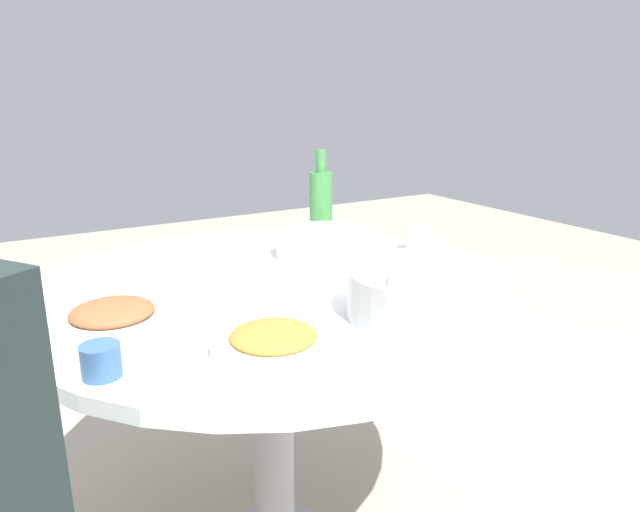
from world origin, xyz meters
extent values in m
cylinder|color=#99999E|center=(0.00, 0.00, 0.37)|extent=(0.10, 0.10, 0.68)
cylinder|color=silver|center=(0.00, 0.00, 0.72)|extent=(1.11, 1.11, 0.03)
cylinder|color=#B2B5BA|center=(-0.33, -0.19, 0.79)|extent=(0.32, 0.32, 0.09)
ellipsoid|color=white|center=(-0.33, -0.19, 0.79)|extent=(0.26, 0.26, 0.10)
cube|color=white|center=(-0.40, -0.13, 0.84)|extent=(0.14, 0.15, 0.01)
cylinder|color=silver|center=(0.13, -0.24, 0.77)|extent=(0.28, 0.28, 0.07)
cylinder|color=#311C10|center=(0.13, -0.24, 0.77)|extent=(0.25, 0.25, 0.05)
cylinder|color=silver|center=(0.13, -0.24, 0.80)|extent=(0.20, 0.25, 0.01)
cylinder|color=silver|center=(0.32, 0.11, 0.75)|extent=(0.23, 0.23, 0.03)
ellipsoid|color=#D0B185|center=(0.32, 0.11, 0.77)|extent=(0.17, 0.17, 0.03)
cylinder|color=silver|center=(-0.32, 0.14, 0.75)|extent=(0.22, 0.22, 0.02)
ellipsoid|color=#AF772F|center=(-0.32, 0.14, 0.77)|extent=(0.15, 0.15, 0.03)
cylinder|color=silver|center=(-0.06, 0.36, 0.75)|extent=(0.22, 0.22, 0.02)
ellipsoid|color=#96532F|center=(-0.06, 0.36, 0.77)|extent=(0.16, 0.16, 0.03)
cylinder|color=#3C823F|center=(0.35, -0.35, 0.84)|extent=(0.07, 0.07, 0.19)
cylinder|color=#3C823F|center=(0.35, -0.35, 0.97)|extent=(0.03, 0.03, 0.07)
cylinder|color=white|center=(0.04, -0.48, 0.78)|extent=(0.07, 0.07, 0.07)
cylinder|color=#365D90|center=(-0.27, 0.42, 0.77)|extent=(0.06, 0.06, 0.05)
cylinder|color=silver|center=(-0.06, -0.43, 0.77)|extent=(0.06, 0.06, 0.06)
camera|label=1|loc=(-1.13, 0.54, 1.17)|focal=32.16mm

